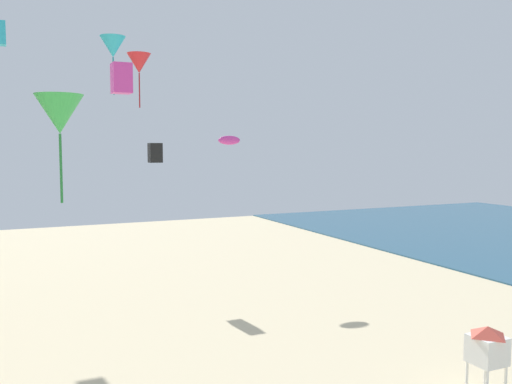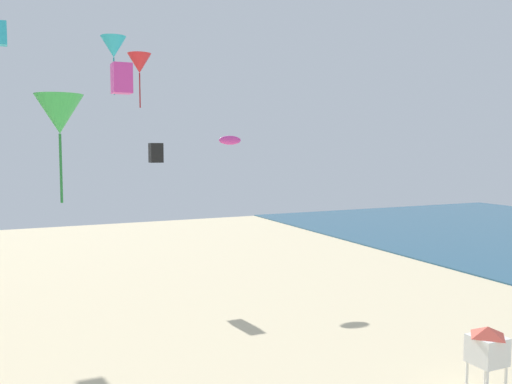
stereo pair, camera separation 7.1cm
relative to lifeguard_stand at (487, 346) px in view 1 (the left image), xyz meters
name	(u,v)px [view 1 (the left image)]	position (x,y,z in m)	size (l,w,h in m)	color
lifeguard_stand	(487,346)	(0.00, 0.00, 0.00)	(1.10, 1.10, 2.55)	white
kite_magenta_box	(121,78)	(-10.76, 9.66, 9.90)	(0.79, 0.79, 1.24)	#DB3D9E
kite_red_delta	(139,63)	(-9.33, 12.68, 11.03)	(1.13, 1.13, 2.58)	red
kite_black_box	(155,153)	(-6.28, 21.85, 6.68)	(0.82, 0.82, 1.29)	black
kite_green_delta	(59,114)	(-13.58, 5.98, 8.13)	(1.62, 1.62, 3.68)	green
kite_magenta_parafoil	(229,140)	(-1.36, 20.96, 7.53)	(1.59, 0.44, 0.62)	#DB3D9E
kite_cyan_delta	(113,47)	(-9.72, 17.23, 12.53)	(1.40, 1.40, 3.17)	#2DB7CC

